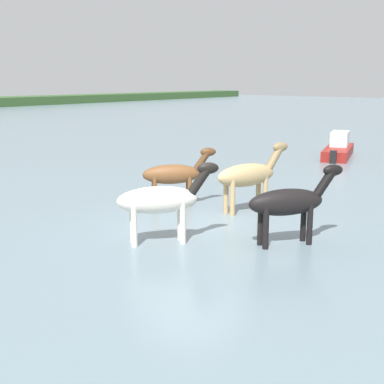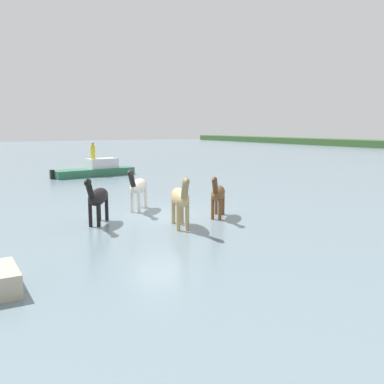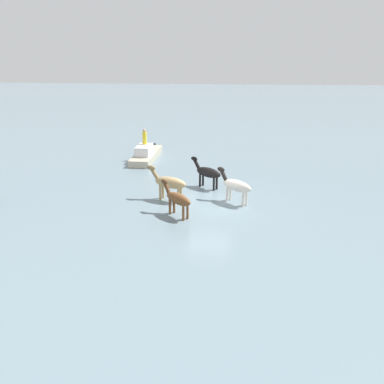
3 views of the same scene
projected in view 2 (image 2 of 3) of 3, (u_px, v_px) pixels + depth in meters
The scene contains 7 objects.
ground_plane at pixel (160, 215), 17.13m from camera, with size 189.92×189.92×0.00m, color slate.
horse_lead at pixel (98, 197), 15.45m from camera, with size 2.06×1.59×1.77m.
horse_chestnut_trailing at pixel (180, 198), 14.92m from camera, with size 2.39×1.18×1.88m.
horse_gray_outer at pixel (138, 187), 18.02m from camera, with size 2.03×1.74×1.81m.
horse_pinto_flank at pixel (218, 193), 16.62m from camera, with size 1.85×1.68×1.68m.
boat_launch_far at pixel (95, 171), 30.85m from camera, with size 2.34×6.06×1.37m.
person_boatman_standing at pixel (93, 151), 30.46m from camera, with size 0.32×0.32×1.19m.
Camera 2 is at (15.10, -7.49, 3.46)m, focal length 40.61 mm.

